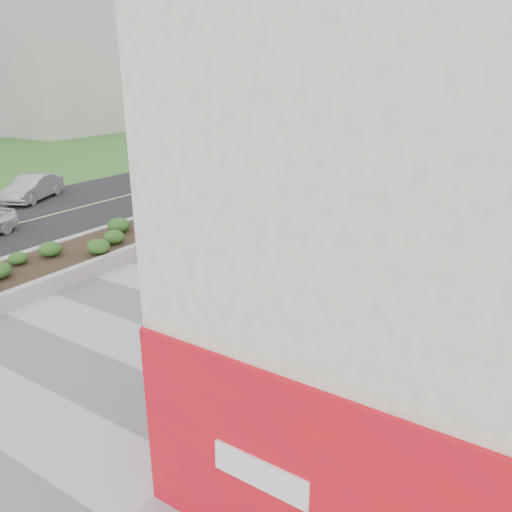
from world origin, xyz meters
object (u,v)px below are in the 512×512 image
Objects in this scene: planter at (155,226)px; car_silver at (33,188)px; traffic_signal_far at (137,131)px; traffic_signal_near at (257,139)px; car_dark at (245,164)px; skateboarder at (272,235)px.

planter is 9.92m from car_silver.
planter is 15.00m from traffic_signal_far.
traffic_signal_near reaches higher than car_dark.
car_silver is (-9.85, 1.15, 0.24)m from planter.
skateboarder is at bearing -61.18° from car_dark.
traffic_signal_far reaches higher than car_dark.
traffic_signal_far is (-9.20, -0.50, 0.00)m from traffic_signal_near.
planter is at bearing -79.85° from car_dark.
planter is at bearing -30.85° from car_silver.
car_dark is (-4.64, 13.61, 0.19)m from planter.
traffic_signal_near is at bearing 3.11° from traffic_signal_far.
traffic_signal_near reaches higher than planter.
car_silver is 0.95× the size of car_dark.
planter is 10.90m from traffic_signal_near.
planter is 4.27× the size of car_dark.
traffic_signal_near is 9.21m from traffic_signal_far.
car_silver reaches higher than car_dark.
traffic_signal_near is (-1.73, 10.50, 2.34)m from planter.
skateboarder is (5.11, 0.91, 0.24)m from planter.
skateboarder is at bearing -54.53° from traffic_signal_near.
car_dark is at bearing 29.86° from traffic_signal_far.
car_dark reaches higher than planter.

